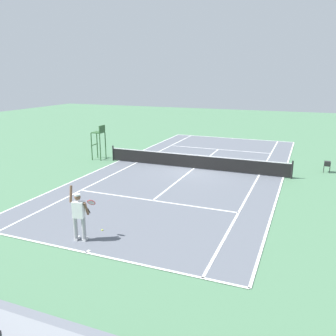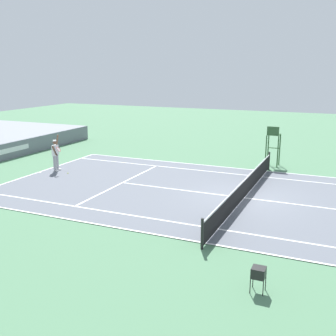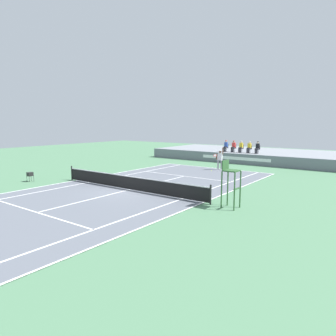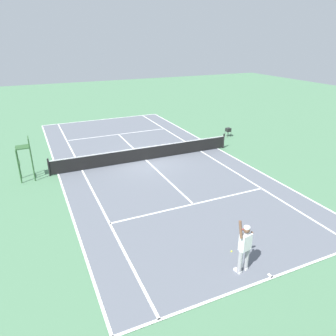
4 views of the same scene
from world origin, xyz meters
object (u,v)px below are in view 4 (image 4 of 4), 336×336
at_px(tennis_ball, 232,251).
at_px(umpire_chair, 25,153).
at_px(tennis_player, 244,247).
at_px(ball_hopper, 228,130).

xyz_separation_m(tennis_ball, umpire_chair, (6.60, -10.17, 1.52)).
relative_size(tennis_player, umpire_chair, 0.85).
relative_size(tennis_ball, umpire_chair, 0.03).
height_order(tennis_player, tennis_ball, tennis_player).
relative_size(tennis_player, ball_hopper, 2.98).
xyz_separation_m(tennis_ball, ball_hopper, (-8.31, -12.41, 0.54)).
bearing_deg(tennis_ball, tennis_player, 74.66).
distance_m(tennis_ball, ball_hopper, 14.94).
height_order(umpire_chair, ball_hopper, umpire_chair).
bearing_deg(tennis_ball, umpire_chair, -57.04).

